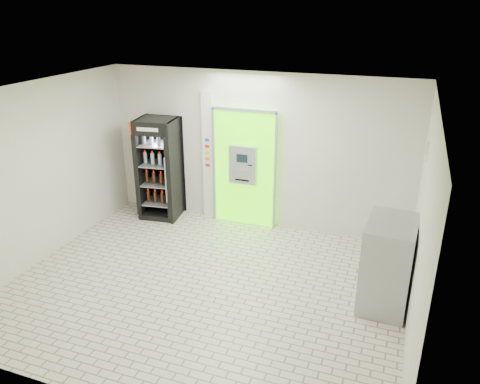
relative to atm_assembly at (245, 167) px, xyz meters
The scene contains 7 objects.
ground 2.69m from the atm_assembly, 85.26° to the right, with size 6.00×6.00×0.00m, color beige.
room_shell 2.51m from the atm_assembly, 85.26° to the right, with size 6.00×6.00×6.00m.
atm_assembly is the anchor object (origin of this frame).
pillar 0.79m from the atm_assembly, behind, with size 0.22×0.11×2.60m.
beverage_cooler 1.76m from the atm_assembly, behind, with size 0.86×0.80×2.05m.
steel_cabinet 3.48m from the atm_assembly, 33.80° to the right, with size 0.73×1.03×1.32m.
exit_sign 3.48m from the atm_assembly, 17.65° to the right, with size 0.02×0.22×0.26m.
Camera 1 is at (2.67, -5.70, 4.12)m, focal length 35.00 mm.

